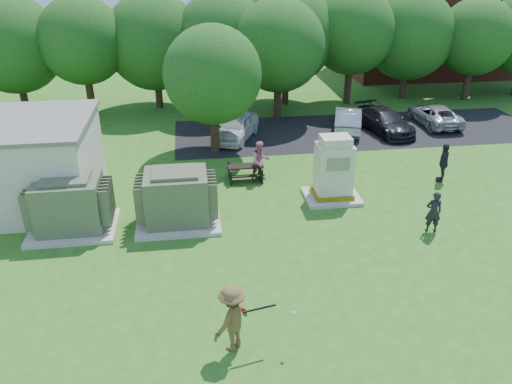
{
  "coord_description": "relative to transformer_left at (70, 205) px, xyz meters",
  "views": [
    {
      "loc": [
        -2.16,
        -11.7,
        9.07
      ],
      "look_at": [
        0.0,
        4.0,
        1.3
      ],
      "focal_mm": 35.0,
      "sensor_mm": 36.0,
      "label": 1
    }
  ],
  "objects": [
    {
      "name": "car_dark",
      "position": [
        14.83,
        8.61,
        -0.35
      ],
      "size": [
        2.52,
        4.53,
        1.24
      ],
      "primitive_type": "imported",
      "rotation": [
        0.0,
        0.0,
        0.19
      ],
      "color": "black",
      "rests_on": "ground"
    },
    {
      "name": "transformer_left",
      "position": [
        0.0,
        0.0,
        0.0
      ],
      "size": [
        3.0,
        2.4,
        2.07
      ],
      "color": "beige",
      "rests_on": "ground"
    },
    {
      "name": "picnic_table",
      "position": [
        6.57,
        3.43,
        -0.56
      ],
      "size": [
        1.54,
        1.15,
        0.66
      ],
      "color": "black",
      "rests_on": "ground"
    },
    {
      "name": "car_silver_b",
      "position": [
        18.11,
        9.48,
        -0.4
      ],
      "size": [
        1.91,
        4.1,
        1.13
      ],
      "primitive_type": "imported",
      "rotation": [
        0.0,
        0.0,
        3.15
      ],
      "color": "#B3B2B7",
      "rests_on": "ground"
    },
    {
      "name": "parking_strip",
      "position": [
        13.5,
        9.0,
        -0.96
      ],
      "size": [
        20.0,
        6.0,
        0.01
      ],
      "primitive_type": "cube",
      "color": "#232326",
      "rests_on": "ground"
    },
    {
      "name": "transformer_right",
      "position": [
        3.7,
        0.0,
        0.0
      ],
      "size": [
        3.0,
        2.4,
        2.07
      ],
      "color": "beige",
      "rests_on": "ground"
    },
    {
      "name": "car_white",
      "position": [
        6.72,
        8.61,
        -0.31
      ],
      "size": [
        3.04,
        4.18,
        1.32
      ],
      "primitive_type": "imported",
      "rotation": [
        0.0,
        0.0,
        -0.43
      ],
      "color": "white",
      "rests_on": "ground"
    },
    {
      "name": "person_at_picnic",
      "position": [
        7.22,
        3.3,
        -0.09
      ],
      "size": [
        0.99,
        0.85,
        1.76
      ],
      "primitive_type": "imported",
      "rotation": [
        0.0,
        0.0,
        0.24
      ],
      "color": "#C06683",
      "rests_on": "ground"
    },
    {
      "name": "tree_row",
      "position": [
        8.25,
        14.0,
        3.18
      ],
      "size": [
        41.3,
        13.3,
        7.3
      ],
      "color": "#47301E",
      "rests_on": "ground"
    },
    {
      "name": "person_by_generator",
      "position": [
        12.58,
        -1.85,
        -0.2
      ],
      "size": [
        0.61,
        0.45,
        1.55
      ],
      "primitive_type": "imported",
      "rotation": [
        0.0,
        0.0,
        2.99
      ],
      "color": "black",
      "rests_on": "ground"
    },
    {
      "name": "batting_equipment",
      "position": [
        5.77,
        -6.7,
        0.21
      ],
      "size": [
        1.44,
        0.29,
        0.2
      ],
      "color": "black",
      "rests_on": "ground"
    },
    {
      "name": "batter",
      "position": [
        5.06,
        -6.61,
        -0.05
      ],
      "size": [
        1.33,
        1.31,
        1.83
      ],
      "primitive_type": "imported",
      "rotation": [
        0.0,
        0.0,
        3.9
      ],
      "color": "brown",
      "rests_on": "ground"
    },
    {
      "name": "generator_cabinet",
      "position": [
        9.8,
        1.15,
        0.18
      ],
      "size": [
        2.16,
        1.77,
        2.63
      ],
      "color": "beige",
      "rests_on": "ground"
    },
    {
      "name": "brick_building",
      "position": [
        24.5,
        22.5,
        3.03
      ],
      "size": [
        15.0,
        8.0,
        8.0
      ],
      "primitive_type": "cube",
      "color": "maroon",
      "rests_on": "ground"
    },
    {
      "name": "car_silver_a",
      "position": [
        12.91,
        9.12,
        -0.32
      ],
      "size": [
        2.5,
        4.16,
        1.29
      ],
      "primitive_type": "imported",
      "rotation": [
        0.0,
        0.0,
        2.83
      ],
      "color": "#A0A0A4",
      "rests_on": "ground"
    },
    {
      "name": "person_walking_right",
      "position": [
        14.93,
        2.13,
        -0.12
      ],
      "size": [
        0.84,
        1.07,
        1.7
      ],
      "primitive_type": "imported",
      "rotation": [
        0.0,
        0.0,
        4.21
      ],
      "color": "#252429",
      "rests_on": "ground"
    },
    {
      "name": "ground",
      "position": [
        6.5,
        -4.5,
        -0.97
      ],
      "size": [
        120.0,
        120.0,
        0.0
      ],
      "primitive_type": "plane",
      "color": "#2D6619",
      "rests_on": "ground"
    }
  ]
}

